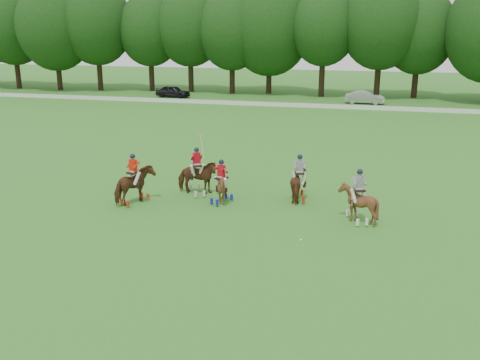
% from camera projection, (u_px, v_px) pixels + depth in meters
% --- Properties ---
extents(ground, '(180.00, 180.00, 0.00)m').
position_uv_depth(ground, '(193.00, 239.00, 21.78)').
color(ground, '#2C7120').
rests_on(ground, ground).
extents(tree_line, '(117.98, 14.32, 14.75)m').
position_uv_depth(tree_line, '(326.00, 28.00, 64.15)').
color(tree_line, black).
rests_on(tree_line, ground).
extents(boundary_rail, '(120.00, 0.10, 0.44)m').
position_uv_depth(boundary_rail, '(311.00, 106.00, 57.08)').
color(boundary_rail, white).
rests_on(boundary_rail, ground).
extents(car_left, '(4.35, 2.04, 1.44)m').
position_uv_depth(car_left, '(173.00, 91.00, 65.35)').
color(car_left, black).
rests_on(car_left, ground).
extents(car_mid, '(4.36, 1.65, 1.42)m').
position_uv_depth(car_mid, '(365.00, 97.00, 59.82)').
color(car_mid, '#ACABB0').
rests_on(car_mid, ground).
extents(polo_red_a, '(1.68, 2.35, 2.49)m').
position_uv_depth(polo_red_a, '(134.00, 185.00, 25.91)').
color(polo_red_a, '#512C15').
rests_on(polo_red_a, ground).
extents(polo_red_b, '(2.29, 2.20, 3.01)m').
position_uv_depth(polo_red_b, '(197.00, 177.00, 27.35)').
color(polo_red_b, '#512C15').
rests_on(polo_red_b, ground).
extents(polo_red_c, '(1.65, 1.72, 2.21)m').
position_uv_depth(polo_red_c, '(222.00, 188.00, 25.97)').
color(polo_red_c, '#512C15').
rests_on(polo_red_c, ground).
extents(polo_stripe_a, '(1.26, 2.08, 2.34)m').
position_uv_depth(polo_stripe_a, '(299.00, 184.00, 26.42)').
color(polo_stripe_a, '#512C15').
rests_on(polo_stripe_a, ground).
extents(polo_stripe_b, '(1.89, 1.98, 2.42)m').
position_uv_depth(polo_stripe_b, '(358.00, 203.00, 23.44)').
color(polo_stripe_b, '#512C15').
rests_on(polo_stripe_b, ground).
extents(polo_ball, '(0.09, 0.09, 0.09)m').
position_uv_depth(polo_ball, '(301.00, 240.00, 21.56)').
color(polo_ball, white).
rests_on(polo_ball, ground).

